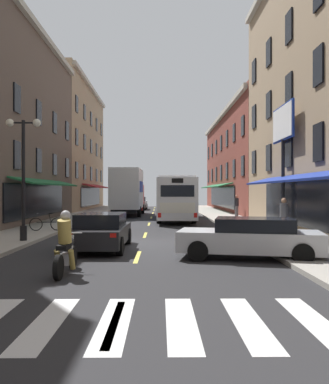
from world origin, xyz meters
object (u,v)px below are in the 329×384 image
(sedan_far, at_px, (102,231))
(pedestrian_mid, at_px, (284,217))
(pedestrian_far, at_px, (237,205))
(sedan_near, at_px, (250,238))
(street_lamp_twin, at_px, (23,173))
(transit_bus, at_px, (175,198))
(motorcycle_rider, at_px, (66,247))
(billboard_sign, at_px, (283,134))
(bicycle_near, at_px, (47,223))
(box_truck, at_px, (128,192))
(sedan_mid, at_px, (139,203))

(sedan_far, xyz_separation_m, pedestrian_mid, (7.66, 2.87, 0.34))
(pedestrian_far, bearing_deg, sedan_near, 28.84)
(pedestrian_far, xyz_separation_m, street_lamp_twin, (-11.71, -15.44, 1.89))
(pedestrian_far, bearing_deg, transit_bus, -30.87)
(sedan_far, xyz_separation_m, motorcycle_rider, (-0.29, -4.40, 0.02))
(billboard_sign, distance_m, pedestrian_far, 12.13)
(billboard_sign, distance_m, pedestrian_mid, 4.97)
(sedan_near, bearing_deg, bicycle_near, 138.40)
(sedan_near, xyz_separation_m, bicycle_near, (-8.71, 7.74, -0.17))
(bicycle_near, distance_m, pedestrian_mid, 11.68)
(box_truck, bearing_deg, motorcycle_rider, -89.11)
(billboard_sign, bearing_deg, transit_bus, 118.54)
(sedan_mid, bearing_deg, box_truck, -91.36)
(billboard_sign, height_order, sedan_mid, billboard_sign)
(billboard_sign, bearing_deg, bicycle_near, 179.65)
(box_truck, xyz_separation_m, sedan_near, (5.72, -22.28, -1.40))
(billboard_sign, distance_m, box_truck, 17.50)
(bicycle_near, relative_size, pedestrian_far, 1.00)
(sedan_far, relative_size, pedestrian_far, 2.54)
(motorcycle_rider, bearing_deg, sedan_far, 86.26)
(sedan_near, relative_size, street_lamp_twin, 0.95)
(transit_bus, relative_size, bicycle_near, 6.75)
(sedan_mid, xyz_separation_m, sedan_far, (0.39, -31.95, -0.07))
(pedestrian_mid, distance_m, street_lamp_twin, 11.33)
(sedan_far, relative_size, street_lamp_twin, 0.87)
(pedestrian_mid, bearing_deg, sedan_far, -76.35)
(transit_bus, height_order, sedan_far, transit_bus)
(motorcycle_rider, bearing_deg, pedestrian_mid, 42.44)
(box_truck, height_order, sedan_near, box_truck)
(motorcycle_rider, height_order, street_lamp_twin, street_lamp_twin)
(sedan_near, distance_m, pedestrian_mid, 5.58)
(bicycle_near, bearing_deg, transit_bus, 53.75)
(box_truck, bearing_deg, bicycle_near, -101.64)
(sedan_far, bearing_deg, billboard_sign, 33.56)
(transit_bus, xyz_separation_m, sedan_far, (-3.28, -15.16, -0.97))
(street_lamp_twin, bearing_deg, box_truck, 81.52)
(pedestrian_mid, bearing_deg, sedan_near, -34.86)
(transit_bus, relative_size, sedan_far, 2.65)
(pedestrian_mid, xyz_separation_m, street_lamp_twin, (-11.10, -1.26, 1.89))
(billboard_sign, xyz_separation_m, pedestrian_far, (-0.20, 11.43, -4.06))
(sedan_far, bearing_deg, bicycle_near, 122.81)
(transit_bus, bearing_deg, bicycle_near, -126.25)
(billboard_sign, height_order, transit_bus, billboard_sign)
(billboard_sign, bearing_deg, pedestrian_far, 90.99)
(sedan_mid, distance_m, motorcycle_rider, 36.35)
(box_truck, distance_m, street_lamp_twin, 18.85)
(sedan_far, height_order, pedestrian_mid, pedestrian_mid)
(bicycle_near, bearing_deg, billboard_sign, -0.35)
(billboard_sign, xyz_separation_m, street_lamp_twin, (-11.91, -4.01, -2.18))
(sedan_near, bearing_deg, transit_bus, 95.87)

